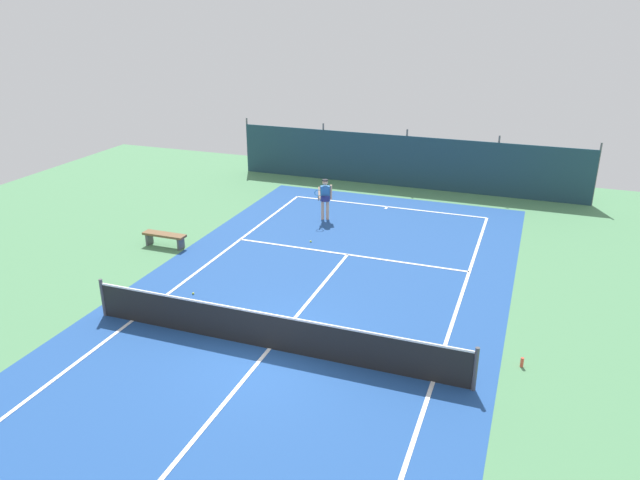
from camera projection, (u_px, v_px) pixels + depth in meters
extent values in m
plane|color=#4C8456|center=(270.00, 349.00, 15.17)|extent=(36.00, 36.00, 0.00)
cube|color=#1E478C|center=(270.00, 349.00, 15.17)|extent=(11.02, 26.60, 0.01)
cube|color=white|center=(387.00, 207.00, 25.55)|extent=(8.22, 0.10, 0.01)
cube|color=white|center=(133.00, 320.00, 16.49)|extent=(0.10, 23.80, 0.01)
cube|color=white|center=(433.00, 381.00, 13.85)|extent=(0.10, 23.80, 0.01)
cube|color=white|center=(348.00, 255.00, 20.75)|extent=(8.22, 0.10, 0.01)
cube|color=white|center=(270.00, 348.00, 15.17)|extent=(0.10, 12.80, 0.01)
cube|color=white|center=(386.00, 208.00, 25.42)|extent=(0.10, 0.30, 0.01)
cube|color=black|center=(269.00, 332.00, 15.00)|extent=(9.92, 0.03, 0.95)
cube|color=white|center=(269.00, 314.00, 14.81)|extent=(9.92, 0.04, 0.05)
cylinder|color=#47474C|center=(103.00, 298.00, 16.58)|extent=(0.10, 0.10, 1.10)
cylinder|color=#47474C|center=(475.00, 369.00, 13.36)|extent=(0.10, 0.10, 1.10)
cube|color=#1E3D4C|center=(405.00, 162.00, 27.87)|extent=(16.22, 0.06, 2.40)
cylinder|color=#595B60|center=(248.00, 145.00, 30.47)|extent=(0.08, 0.08, 2.70)
cylinder|color=#595B60|center=(323.00, 151.00, 29.17)|extent=(0.08, 0.08, 2.70)
cylinder|color=#595B60|center=(406.00, 158.00, 27.87)|extent=(0.08, 0.08, 2.70)
cylinder|color=#595B60|center=(496.00, 166.00, 26.57)|extent=(0.08, 0.08, 2.70)
cylinder|color=#595B60|center=(596.00, 175.00, 25.27)|extent=(0.08, 0.08, 2.70)
cube|color=#234C1E|center=(407.00, 172.00, 28.64)|extent=(14.60, 0.70, 1.10)
cylinder|color=#D8AD8C|center=(328.00, 210.00, 23.96)|extent=(0.12, 0.12, 0.82)
cylinder|color=#D8AD8C|center=(323.00, 210.00, 23.96)|extent=(0.12, 0.12, 0.82)
cylinder|color=navy|center=(325.00, 198.00, 23.78)|extent=(0.40, 0.40, 0.22)
cube|color=#2D6BB7|center=(325.00, 193.00, 23.71)|extent=(0.41, 0.32, 0.56)
sphere|color=#D8AD8C|center=(325.00, 182.00, 23.55)|extent=(0.22, 0.22, 0.22)
cylinder|color=black|center=(325.00, 180.00, 23.51)|extent=(0.23, 0.23, 0.04)
cylinder|color=#D8AD8C|center=(331.00, 192.00, 23.70)|extent=(0.09, 0.09, 0.58)
cylinder|color=#D8AD8C|center=(319.00, 193.00, 23.58)|extent=(0.28, 0.52, 0.41)
cylinder|color=black|center=(318.00, 198.00, 23.34)|extent=(0.13, 0.27, 0.13)
torus|color=teal|center=(318.00, 193.00, 23.26)|extent=(0.33, 0.23, 0.29)
sphere|color=#CCDB33|center=(193.00, 293.00, 17.95)|extent=(0.07, 0.07, 0.07)
sphere|color=#CCDB33|center=(311.00, 241.00, 21.82)|extent=(0.07, 0.07, 0.07)
cube|color=maroon|center=(437.00, 162.00, 29.74)|extent=(2.35, 4.41, 0.80)
cube|color=#2D333D|center=(438.00, 148.00, 29.49)|extent=(1.77, 2.08, 0.56)
cylinder|color=black|center=(446.00, 179.00, 28.43)|extent=(0.30, 0.66, 0.64)
cylinder|color=black|center=(410.00, 174.00, 29.21)|extent=(0.30, 0.66, 0.64)
cylinder|color=black|center=(461.00, 166.00, 30.56)|extent=(0.30, 0.66, 0.64)
cylinder|color=black|center=(427.00, 162.00, 31.35)|extent=(0.30, 0.66, 0.64)
cube|color=brown|center=(164.00, 235.00, 21.30)|extent=(1.60, 0.40, 0.08)
cube|color=#4C4C51|center=(149.00, 238.00, 21.59)|extent=(0.08, 0.36, 0.45)
cube|color=#4C4C51|center=(181.00, 243.00, 21.17)|extent=(0.08, 0.36, 0.45)
cylinder|color=#D84C38|center=(522.00, 362.00, 14.39)|extent=(0.08, 0.08, 0.24)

